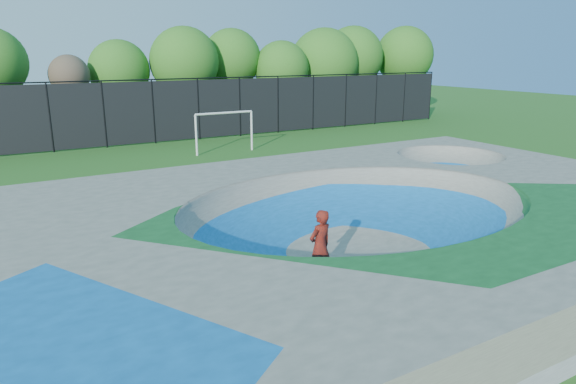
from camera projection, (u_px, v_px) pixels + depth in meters
name	position (u px, v px, depth m)	size (l,w,h in m)	color
ground	(359.00, 247.00, 15.35)	(120.00, 120.00, 0.00)	#225818
skate_deck	(360.00, 223.00, 15.15)	(22.00, 14.00, 1.50)	gray
skater	(320.00, 247.00, 12.77)	(0.70, 0.46, 1.91)	red
skateboard	(320.00, 281.00, 13.02)	(0.78, 0.22, 0.05)	black
soccer_goal	(224.00, 124.00, 29.34)	(3.57, 0.12, 2.36)	silver
fence	(153.00, 110.00, 32.28)	(48.09, 0.09, 4.04)	black
treeline	(138.00, 63.00, 35.89)	(54.65, 7.42, 8.41)	#4C3926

